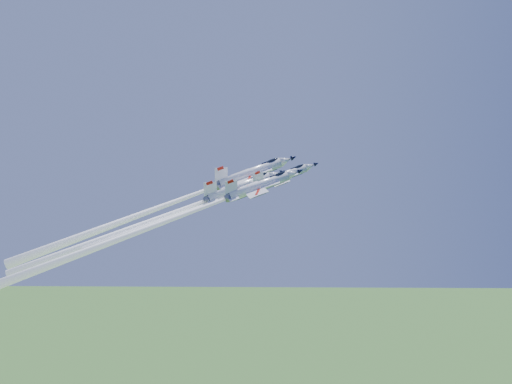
{
  "coord_description": "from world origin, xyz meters",
  "views": [
    {
      "loc": [
        2.19,
        -115.3,
        97.63
      ],
      "look_at": [
        0.0,
        0.0,
        90.1
      ],
      "focal_mm": 40.0,
      "sensor_mm": 36.0,
      "label": 1
    }
  ],
  "objects_px": {
    "jet_lead": "(210,204)",
    "jet_right": "(164,222)",
    "jet_slot": "(159,218)",
    "jet_left": "(164,206)"
  },
  "relations": [
    {
      "from": "jet_lead",
      "to": "jet_right",
      "type": "xyz_separation_m",
      "value": [
        -7.65,
        -8.34,
        -2.67
      ]
    },
    {
      "from": "jet_left",
      "to": "jet_right",
      "type": "relative_size",
      "value": 1.1
    },
    {
      "from": "jet_left",
      "to": "jet_slot",
      "type": "bearing_deg",
      "value": -11.69
    },
    {
      "from": "jet_right",
      "to": "jet_slot",
      "type": "distance_m",
      "value": 7.88
    },
    {
      "from": "jet_left",
      "to": "jet_slot",
      "type": "distance_m",
      "value": 7.66
    },
    {
      "from": "jet_slot",
      "to": "jet_left",
      "type": "bearing_deg",
      "value": 168.31
    },
    {
      "from": "jet_left",
      "to": "jet_right",
      "type": "distance_m",
      "value": 15.28
    },
    {
      "from": "jet_lead",
      "to": "jet_right",
      "type": "relative_size",
      "value": 0.85
    },
    {
      "from": "jet_lead",
      "to": "jet_left",
      "type": "xyz_separation_m",
      "value": [
        -10.34,
        6.61,
        -1.01
      ]
    },
    {
      "from": "jet_slot",
      "to": "jet_right",
      "type": "bearing_deg",
      "value": 3.74
    }
  ]
}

